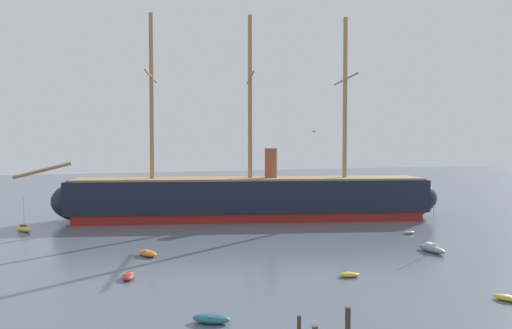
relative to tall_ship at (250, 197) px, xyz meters
The scene contains 14 objects.
tall_ship is the anchor object (origin of this frame).
dinghy_foreground_left 45.49m from the tall_ship, 113.68° to the right, with size 2.84×2.31×0.62m.
dinghy_foreground_right 45.66m from the tall_ship, 84.51° to the right, with size 1.66×2.17×0.47m.
dinghy_near_centre 35.52m from the tall_ship, 95.54° to the right, with size 2.09×1.40×0.46m.
dinghy_mid_left 36.38m from the tall_ship, 127.99° to the right, with size 1.50×2.57×0.57m.
sailboat_mid_right 31.84m from the tall_ship, 70.15° to the right, with size 1.23×4.09×5.32m.
dinghy_alongside_bow 28.22m from the tall_ship, 133.70° to the right, with size 2.38×3.13×0.68m.
dinghy_alongside_stern 25.53m from the tall_ship, 51.72° to the right, with size 1.84×0.95×0.42m.
sailboat_far_left 33.59m from the tall_ship, behind, with size 2.68×3.82×4.84m.
motorboat_far_right 24.72m from the tall_ship, 13.07° to the right, with size 4.64×4.24×1.87m.
motorboat_distant_centre 9.37m from the tall_ship, 119.17° to the left, with size 2.96×4.56×1.78m.
mooring_piling_nearest 49.08m from the tall_ship, 103.41° to the right, with size 0.34×0.34×2.19m, color #423323.
mooring_piling_right_pair 48.53m from the tall_ship, 106.82° to the right, with size 0.25×0.25×1.59m, color #423323.
seagull_in_flight 41.84m from the tall_ship, 103.49° to the right, with size 0.45×1.02×0.13m.
Camera 1 is at (-21.07, -17.09, 12.01)m, focal length 33.41 mm.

